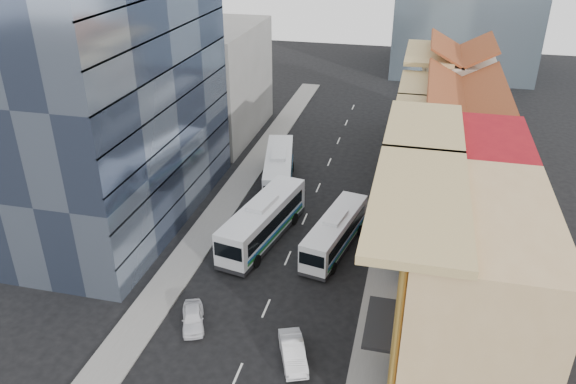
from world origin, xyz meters
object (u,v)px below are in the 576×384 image
(sedan_right, at_px, (293,352))
(sedan_left, at_px, (193,318))
(bus_left_far, at_px, (279,169))
(bus_right, at_px, (335,232))
(office_tower, at_px, (109,63))
(shophouse_tan, at_px, (472,295))
(bus_left_near, at_px, (263,220))

(sedan_right, bearing_deg, sedan_left, 145.53)
(sedan_left, bearing_deg, bus_left_far, 66.45)
(sedan_left, bearing_deg, bus_right, 33.58)
(office_tower, height_order, bus_right, office_tower)
(bus_right, bearing_deg, office_tower, -173.04)
(shophouse_tan, bearing_deg, office_tower, 155.70)
(bus_right, bearing_deg, sedan_right, -80.53)
(sedan_left, xyz_separation_m, sedan_right, (7.87, -1.77, 0.05))
(shophouse_tan, distance_m, bus_right, 16.72)
(bus_left_near, xyz_separation_m, bus_right, (6.55, 0.02, -0.30))
(office_tower, distance_m, bus_left_far, 20.58)
(shophouse_tan, relative_size, bus_right, 1.31)
(bus_right, height_order, sedan_left, bus_right)
(shophouse_tan, distance_m, sedan_right, 12.15)
(office_tower, bearing_deg, bus_left_far, 37.04)
(bus_right, bearing_deg, bus_left_near, -168.55)
(bus_left_near, relative_size, sedan_left, 3.30)
(bus_left_far, xyz_separation_m, sedan_left, (-0.35, -23.62, -1.31))
(bus_left_far, xyz_separation_m, sedan_right, (7.51, -25.40, -1.25))
(office_tower, distance_m, bus_left_near, 19.25)
(sedan_right, bearing_deg, shophouse_tan, -12.24)
(bus_right, height_order, sedan_right, bus_right)
(office_tower, xyz_separation_m, bus_right, (20.68, -1.57, -13.29))
(bus_left_near, bearing_deg, bus_left_far, 108.15)
(bus_left_near, bearing_deg, office_tower, -175.47)
(bus_left_far, bearing_deg, office_tower, -154.82)
(sedan_left, distance_m, sedan_right, 8.06)
(bus_left_far, distance_m, sedan_right, 26.51)
(bus_left_far, bearing_deg, shophouse_tan, -64.06)
(shophouse_tan, height_order, sedan_left, shophouse_tan)
(bus_left_far, height_order, sedan_left, bus_left_far)
(bus_right, relative_size, sedan_left, 2.81)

